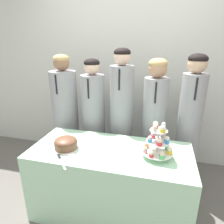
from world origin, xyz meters
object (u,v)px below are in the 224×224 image
at_px(student_2, 121,121).
at_px(student_4, 189,128).
at_px(round_cake, 66,143).
at_px(cupcake_stand, 158,142).
at_px(student_3, 153,127).
at_px(cake_knife, 60,159).
at_px(student_0, 66,119).
at_px(student_1, 94,123).

relative_size(student_2, student_4, 1.03).
xyz_separation_m(round_cake, cupcake_stand, (0.82, 0.06, 0.09)).
relative_size(cupcake_stand, student_3, 0.21).
xyz_separation_m(cake_knife, student_4, (1.10, 0.84, 0.05)).
xyz_separation_m(student_0, student_4, (1.47, -0.00, 0.04)).
height_order(cake_knife, student_0, student_0).
bearing_deg(cake_knife, student_1, 138.66).
distance_m(cupcake_stand, student_1, 1.00).
distance_m(round_cake, cake_knife, 0.19).
height_order(round_cake, student_3, student_3).
distance_m(cupcake_stand, student_4, 0.68).
distance_m(student_1, student_2, 0.35).
bearing_deg(student_4, student_1, 180.00).
relative_size(student_1, student_2, 0.93).
height_order(round_cake, student_2, student_2).
xyz_separation_m(student_0, student_3, (1.09, -0.00, 0.02)).
relative_size(round_cake, cupcake_stand, 0.73).
bearing_deg(student_2, student_4, -0.00).
xyz_separation_m(cake_knife, student_1, (0.00, 0.84, -0.00)).
bearing_deg(cupcake_stand, student_3, 96.32).
bearing_deg(student_4, cupcake_stand, -117.24).
bearing_deg(student_3, student_2, 180.00).
bearing_deg(student_0, student_2, -0.00).
bearing_deg(student_0, student_3, -0.00).
bearing_deg(cupcake_stand, student_0, 152.64).
relative_size(student_1, student_4, 0.96).
relative_size(student_0, student_2, 0.95).
bearing_deg(round_cake, student_3, 41.23).
bearing_deg(student_1, student_2, 0.00).
bearing_deg(student_2, cake_knife, -112.28).
bearing_deg(student_0, cake_knife, -66.20).
bearing_deg(student_3, round_cake, -138.77).
xyz_separation_m(cupcake_stand, student_1, (-0.79, 0.60, -0.15)).
bearing_deg(student_4, student_0, 180.00).
height_order(student_0, student_1, student_0).
bearing_deg(round_cake, student_4, 30.36).
relative_size(cupcake_stand, student_4, 0.20).
distance_m(round_cake, student_1, 0.67).
bearing_deg(student_0, cupcake_stand, -27.36).
relative_size(student_0, student_3, 1.02).
xyz_separation_m(cupcake_stand, student_2, (-0.44, 0.60, -0.09)).
height_order(cake_knife, student_3, student_3).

